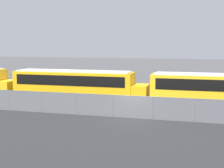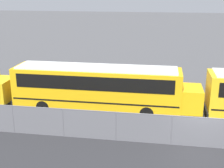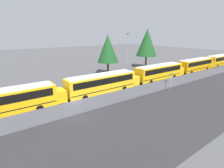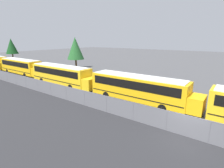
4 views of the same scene
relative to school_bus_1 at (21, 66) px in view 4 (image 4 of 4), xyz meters
The scene contains 7 objects.
ground_plane 33.68m from the school_bus_1, ahead, with size 200.00×200.00×0.00m, color #4C4C4F.
fence 33.64m from the school_bus_1, ahead, with size 120.02×0.07×1.75m.
school_bus_1 is the anchor object (origin of this frame).
school_bus_2 13.53m from the school_bus_1, ahead, with size 12.99×2.49×3.17m.
school_bus_3 26.97m from the school_bus_1, ahead, with size 12.99×2.49×3.17m.
tree_1 12.76m from the school_bus_1, 75.29° to the left, with size 4.07×4.07×7.57m.
tree_3 30.72m from the school_bus_1, 157.87° to the left, with size 3.97×3.97×7.21m.
Camera 4 is at (2.48, -12.98, 7.30)m, focal length 28.00 mm.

